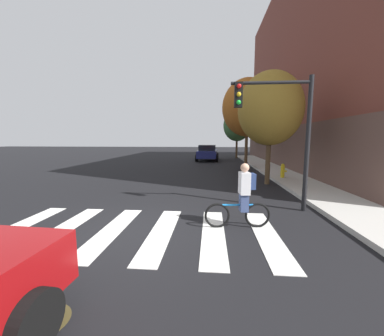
{
  "coord_description": "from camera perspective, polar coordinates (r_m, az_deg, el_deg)",
  "views": [
    {
      "loc": [
        2.09,
        -5.33,
        2.3
      ],
      "look_at": [
        1.42,
        2.73,
        1.26
      ],
      "focal_mm": 21.36,
      "sensor_mm": 36.0,
      "label": 1
    }
  ],
  "objects": [
    {
      "name": "street_tree_mid",
      "position": [
        19.04,
        13.66,
        14.43
      ],
      "size": [
        3.94,
        3.94,
        7.01
      ],
      "color": "#4C3823",
      "rests_on": "ground"
    },
    {
      "name": "traffic_light_near",
      "position": [
        7.72,
        21.39,
        10.97
      ],
      "size": [
        2.47,
        0.28,
        4.2
      ],
      "color": "black",
      "rests_on": "ground"
    },
    {
      "name": "street_tree_far",
      "position": [
        27.79,
        11.2,
        10.36
      ],
      "size": [
        3.21,
        3.21,
        5.71
      ],
      "color": "#4C3823",
      "rests_on": "ground"
    },
    {
      "name": "cyclist",
      "position": [
        6.04,
        12.55,
        -6.84
      ],
      "size": [
        1.71,
        0.38,
        1.69
      ],
      "color": "black",
      "rests_on": "ground"
    },
    {
      "name": "ground_plane",
      "position": [
        6.17,
        -16.01,
        -14.88
      ],
      "size": [
        120.0,
        120.0,
        0.0
      ],
      "primitive_type": "plane",
      "color": "black"
    },
    {
      "name": "sedan_mid",
      "position": [
        24.51,
        3.91,
        3.91
      ],
      "size": [
        2.46,
        4.92,
        1.67
      ],
      "color": "navy",
      "rests_on": "ground"
    },
    {
      "name": "street_tree_near",
      "position": [
        12.22,
        18.91,
        13.8
      ],
      "size": [
        3.14,
        3.14,
        5.58
      ],
      "color": "#4C3823",
      "rests_on": "ground"
    },
    {
      "name": "manhole_cover",
      "position": [
        3.97,
        -33.11,
        -29.36
      ],
      "size": [
        0.64,
        0.64,
        0.01
      ],
      "primitive_type": "cylinder",
      "color": "#473D1E",
      "rests_on": "ground"
    },
    {
      "name": "crosswalk_stripes",
      "position": [
        6.09,
        -13.69,
        -15.06
      ],
      "size": [
        6.94,
        3.26,
        0.01
      ],
      "color": "silver",
      "rests_on": "ground"
    },
    {
      "name": "fire_hydrant",
      "position": [
        13.73,
        21.7,
        -0.63
      ],
      "size": [
        0.33,
        0.22,
        0.78
      ],
      "color": "gold",
      "rests_on": "sidewalk"
    }
  ]
}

